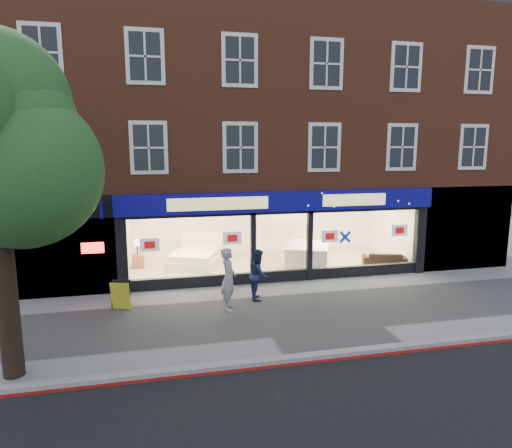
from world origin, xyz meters
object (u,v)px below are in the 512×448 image
object	(u,v)px
display_bed	(195,257)
a_board	(121,295)
sofa	(384,258)
pedestrian_grey	(228,279)
pedestrian_blue	(258,274)
mattress_stack	(308,254)

from	to	relation	value
display_bed	a_board	bearing A→B (deg)	-98.60
display_bed	sofa	xyz separation A→B (m)	(7.46, -1.58, -0.08)
pedestrian_grey	pedestrian_blue	distance (m)	1.29
mattress_stack	a_board	bearing A→B (deg)	-154.73
a_board	pedestrian_blue	bearing A→B (deg)	16.06
display_bed	pedestrian_blue	size ratio (longest dim) A/B	1.61
mattress_stack	display_bed	bearing A→B (deg)	169.44
mattress_stack	a_board	distance (m)	7.84
pedestrian_blue	a_board	bearing A→B (deg)	100.44
mattress_stack	a_board	size ratio (longest dim) A/B	2.87
a_board	pedestrian_grey	distance (m)	3.28
sofa	pedestrian_blue	size ratio (longest dim) A/B	1.05
pedestrian_blue	display_bed	bearing A→B (deg)	31.60
a_board	mattress_stack	bearing A→B (deg)	41.36
display_bed	pedestrian_grey	bearing A→B (deg)	-60.14
mattress_stack	pedestrian_grey	bearing A→B (deg)	-134.08
mattress_stack	pedestrian_blue	distance (m)	4.40
sofa	pedestrian_grey	size ratio (longest dim) A/B	0.91
mattress_stack	sofa	xyz separation A→B (m)	(3.00, -0.75, -0.16)
sofa	pedestrian_blue	bearing A→B (deg)	42.69
a_board	pedestrian_blue	world-z (taller)	pedestrian_blue
pedestrian_grey	pedestrian_blue	xyz separation A→B (m)	(1.08, 0.70, -0.13)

